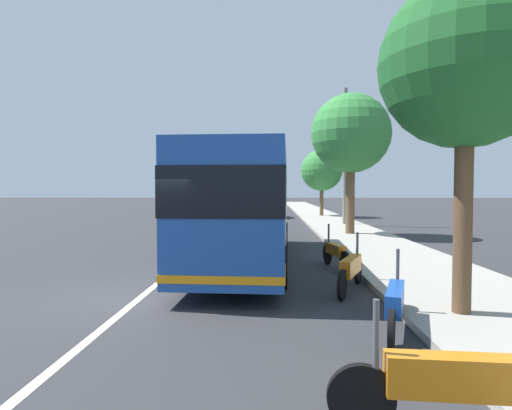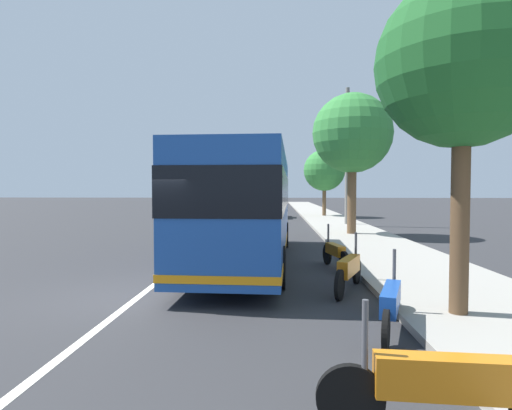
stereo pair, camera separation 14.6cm
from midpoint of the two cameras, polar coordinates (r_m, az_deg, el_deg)
The scene contains 15 objects.
ground_plane at distance 9.39m, azimuth -15.49°, elevation -12.17°, with size 220.00×220.00×0.00m, color #2D2D30.
sidewalk_curb at distance 19.19m, azimuth 14.97°, elevation -4.63°, with size 110.00×3.60×0.14m, color #9E998E.
lane_divider_line at distance 18.99m, azimuth -5.94°, elevation -4.84°, with size 110.00×0.16×0.01m, color silver.
coach_bus at distance 13.02m, azimuth -0.86°, elevation 0.28°, with size 10.86×2.88×3.34m.
motorcycle_mid_row at distance 4.52m, azimuth 25.79°, elevation -21.74°, with size 0.33×2.40×1.28m.
motorcycle_angled at distance 7.18m, azimuth 18.79°, elevation -12.78°, with size 2.24×0.86×1.25m.
motorcycle_by_tree at distance 9.68m, azimuth 13.23°, elevation -8.75°, with size 2.20×0.98×1.27m.
motorcycle_nearest_curb at distance 12.28m, azimuth 11.26°, elevation -6.56°, with size 2.04×0.50×1.26m.
car_behind_bus at distance 46.70m, azimuth 1.59°, elevation 0.21°, with size 4.61×2.16×1.59m.
car_oncoming at distance 34.08m, azimuth 2.57°, elevation -0.52°, with size 4.45×1.88×1.59m.
car_side_street at distance 50.97m, azimuth -2.19°, elevation 0.34°, with size 4.34×2.21×1.54m.
roadside_tree_near_camera at distance 8.28m, azimuth 27.27°, elevation 17.02°, with size 2.96×2.96×5.98m.
roadside_tree_mid_block at distance 21.02m, azimuth 13.43°, elevation 9.57°, with size 3.91×3.91×7.04m.
roadside_tree_far_block at distance 35.02m, azimuth 9.60°, elevation 4.76°, with size 3.48×3.48×5.69m.
utility_pole at distance 26.71m, azimuth 12.70°, elevation 6.48°, with size 0.25×0.25×8.71m, color slate.
Camera 2 is at (-8.63, -2.95, 2.31)m, focal length 28.79 mm.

